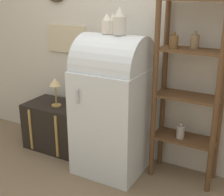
{
  "coord_description": "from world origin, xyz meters",
  "views": [
    {
      "loc": [
        1.39,
        -2.35,
        1.79
      ],
      "look_at": [
        -0.02,
        0.21,
        0.77
      ],
      "focal_mm": 50.0,
      "sensor_mm": 36.0,
      "label": 1
    }
  ],
  "objects_px": {
    "refrigerator": "(113,102)",
    "vase_right": "(120,22)",
    "suitcase_trunk": "(56,125)",
    "vase_left": "(107,24)",
    "vase_center": "(113,24)",
    "desk_lamp": "(55,85)"
  },
  "relations": [
    {
      "from": "vase_center",
      "to": "vase_right",
      "type": "distance_m",
      "value": 0.08
    },
    {
      "from": "refrigerator",
      "to": "desk_lamp",
      "type": "relative_size",
      "value": 4.24
    },
    {
      "from": "vase_center",
      "to": "vase_left",
      "type": "bearing_deg",
      "value": -170.58
    },
    {
      "from": "refrigerator",
      "to": "vase_right",
      "type": "bearing_deg",
      "value": -11.73
    },
    {
      "from": "vase_left",
      "to": "vase_right",
      "type": "xyz_separation_m",
      "value": [
        0.14,
        -0.0,
        0.03
      ]
    },
    {
      "from": "vase_right",
      "to": "desk_lamp",
      "type": "bearing_deg",
      "value": 177.22
    },
    {
      "from": "vase_left",
      "to": "refrigerator",
      "type": "bearing_deg",
      "value": 8.75
    },
    {
      "from": "vase_center",
      "to": "vase_right",
      "type": "relative_size",
      "value": 0.77
    },
    {
      "from": "suitcase_trunk",
      "to": "vase_right",
      "type": "height_order",
      "value": "vase_right"
    },
    {
      "from": "vase_right",
      "to": "desk_lamp",
      "type": "relative_size",
      "value": 0.76
    },
    {
      "from": "refrigerator",
      "to": "suitcase_trunk",
      "type": "xyz_separation_m",
      "value": [
        -0.8,
        0.07,
        -0.45
      ]
    },
    {
      "from": "suitcase_trunk",
      "to": "vase_center",
      "type": "relative_size",
      "value": 3.53
    },
    {
      "from": "suitcase_trunk",
      "to": "vase_left",
      "type": "xyz_separation_m",
      "value": [
        0.73,
        -0.08,
        1.21
      ]
    },
    {
      "from": "suitcase_trunk",
      "to": "vase_center",
      "type": "distance_m",
      "value": 1.45
    },
    {
      "from": "refrigerator",
      "to": "vase_left",
      "type": "distance_m",
      "value": 0.76
    },
    {
      "from": "desk_lamp",
      "to": "vase_left",
      "type": "bearing_deg",
      "value": -2.95
    },
    {
      "from": "suitcase_trunk",
      "to": "vase_right",
      "type": "relative_size",
      "value": 2.71
    },
    {
      "from": "suitcase_trunk",
      "to": "vase_left",
      "type": "bearing_deg",
      "value": -6.18
    },
    {
      "from": "suitcase_trunk",
      "to": "vase_right",
      "type": "distance_m",
      "value": 1.52
    },
    {
      "from": "vase_left",
      "to": "desk_lamp",
      "type": "xyz_separation_m",
      "value": [
        -0.68,
        0.03,
        -0.69
      ]
    },
    {
      "from": "suitcase_trunk",
      "to": "refrigerator",
      "type": "bearing_deg",
      "value": -4.93
    },
    {
      "from": "vase_center",
      "to": "desk_lamp",
      "type": "height_order",
      "value": "vase_center"
    }
  ]
}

